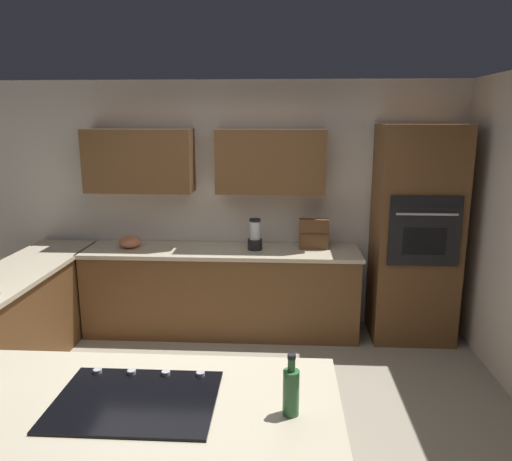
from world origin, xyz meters
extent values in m
plane|color=#9E937F|center=(0.00, 0.00, 0.00)|extent=(14.00, 14.00, 0.00)
cube|color=silver|center=(0.00, -2.10, 1.30)|extent=(6.00, 0.10, 2.60)
cube|color=brown|center=(-0.40, -1.88, 1.79)|extent=(1.10, 0.34, 0.64)
cube|color=brown|center=(0.95, -1.88, 1.79)|extent=(1.10, 0.34, 0.64)
cube|color=brown|center=(0.10, -1.72, 0.43)|extent=(2.80, 0.60, 0.86)
cube|color=beige|center=(0.10, -1.72, 0.88)|extent=(2.84, 0.64, 0.04)
cube|color=beige|center=(0.15, 1.07, 0.88)|extent=(1.94, 0.96, 0.04)
cube|color=brown|center=(-1.85, -1.72, 1.08)|extent=(0.80, 0.60, 2.16)
cube|color=black|center=(-1.85, -1.41, 1.13)|extent=(0.66, 0.03, 0.56)
cube|color=black|center=(-1.85, -1.39, 1.09)|extent=(0.40, 0.01, 0.26)
cube|color=black|center=(-1.85, -1.41, 1.46)|extent=(0.66, 0.02, 0.11)
cylinder|color=silver|center=(-1.85, -1.37, 1.35)|extent=(0.56, 0.02, 0.02)
cube|color=black|center=(0.15, 1.07, 0.91)|extent=(0.76, 0.56, 0.01)
cylinder|color=#B2B2B7|center=(-0.12, 0.84, 0.92)|extent=(0.04, 0.04, 0.02)
cylinder|color=#B2B2B7|center=(0.06, 0.84, 0.92)|extent=(0.04, 0.04, 0.02)
cylinder|color=#B2B2B7|center=(0.24, 0.84, 0.92)|extent=(0.04, 0.04, 0.02)
cylinder|color=#B2B2B7|center=(0.42, 0.84, 0.92)|extent=(0.04, 0.04, 0.02)
cylinder|color=black|center=(-0.25, -1.73, 0.96)|extent=(0.15, 0.15, 0.11)
cylinder|color=silver|center=(-0.25, -1.73, 1.10)|extent=(0.11, 0.11, 0.18)
cylinder|color=black|center=(-0.25, -1.73, 1.21)|extent=(0.12, 0.12, 0.03)
ellipsoid|color=#CC724C|center=(1.05, -1.73, 0.96)|extent=(0.23, 0.23, 0.13)
cube|color=brown|center=(-0.85, -1.80, 1.06)|extent=(0.30, 0.10, 0.31)
cube|color=brown|center=(-0.85, -1.75, 1.06)|extent=(0.28, 0.02, 0.02)
cylinder|color=#336B38|center=(-0.58, 1.12, 1.01)|extent=(0.07, 0.07, 0.21)
cylinder|color=#336B38|center=(-0.58, 1.12, 1.14)|extent=(0.03, 0.03, 0.06)
cylinder|color=black|center=(-0.58, 1.12, 1.18)|extent=(0.04, 0.04, 0.02)
camera|label=1|loc=(-0.53, 3.10, 2.20)|focal=34.30mm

